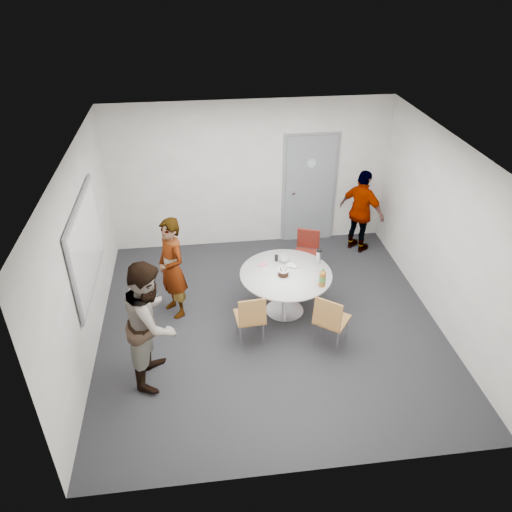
{
  "coord_description": "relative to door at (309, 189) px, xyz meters",
  "views": [
    {
      "loc": [
        -0.94,
        -5.75,
        4.84
      ],
      "look_at": [
        -0.18,
        0.25,
        1.06
      ],
      "focal_mm": 35.0,
      "sensor_mm": 36.0,
      "label": 1
    }
  ],
  "objects": [
    {
      "name": "table",
      "position": [
        -0.8,
        -2.21,
        -0.41
      ],
      "size": [
        1.37,
        1.37,
        1.01
      ],
      "color": "silver",
      "rests_on": "floor"
    },
    {
      "name": "person_main",
      "position": [
        -2.49,
        -2.01,
        -0.22
      ],
      "size": [
        0.63,
        0.7,
        1.61
      ],
      "primitive_type": "imported",
      "rotation": [
        0.0,
        0.0,
        -1.05
      ],
      "color": "#A5C6EA",
      "rests_on": "floor"
    },
    {
      "name": "whiteboard",
      "position": [
        -3.56,
        -2.28,
        0.42
      ],
      "size": [
        0.04,
        1.9,
        1.25
      ],
      "color": "gray",
      "rests_on": "wall_left"
    },
    {
      "name": "person_left",
      "position": [
        -2.72,
        -3.3,
        -0.16
      ],
      "size": [
        0.78,
        0.94,
        1.74
      ],
      "primitive_type": "imported",
      "rotation": [
        0.0,
        0.0,
        1.42
      ],
      "color": "white",
      "rests_on": "floor"
    },
    {
      "name": "wall_back",
      "position": [
        -1.1,
        0.02,
        0.32
      ],
      "size": [
        5.0,
        0.0,
        5.0
      ],
      "primitive_type": "plane",
      "rotation": [
        1.57,
        0.0,
        0.0
      ],
      "color": "beige",
      "rests_on": "floor"
    },
    {
      "name": "ceiling",
      "position": [
        -1.1,
        -2.48,
        1.67
      ],
      "size": [
        5.0,
        5.0,
        0.0
      ],
      "primitive_type": "plane",
      "rotation": [
        3.14,
        0.0,
        0.0
      ],
      "color": "silver",
      "rests_on": "wall_back"
    },
    {
      "name": "wall_right",
      "position": [
        1.4,
        -2.48,
        0.32
      ],
      "size": [
        0.0,
        5.0,
        5.0
      ],
      "primitive_type": "plane",
      "rotation": [
        1.57,
        0.0,
        -1.57
      ],
      "color": "beige",
      "rests_on": "floor"
    },
    {
      "name": "chair_far",
      "position": [
        -0.28,
        -1.22,
        -0.52
      ],
      "size": [
        0.51,
        0.54,
        0.83
      ],
      "rotation": [
        0.0,
        0.0,
        2.78
      ],
      "color": "maroon",
      "rests_on": "floor"
    },
    {
      "name": "wall_front",
      "position": [
        -1.1,
        -4.98,
        0.32
      ],
      "size": [
        5.0,
        0.0,
        5.0
      ],
      "primitive_type": "plane",
      "rotation": [
        -1.57,
        0.0,
        0.0
      ],
      "color": "beige",
      "rests_on": "floor"
    },
    {
      "name": "chair_near_left",
      "position": [
        -1.43,
        -2.89,
        -0.52
      ],
      "size": [
        0.43,
        0.46,
        0.84
      ],
      "rotation": [
        0.0,
        0.0,
        0.08
      ],
      "color": "brown",
      "rests_on": "floor"
    },
    {
      "name": "wall_left",
      "position": [
        -3.6,
        -2.48,
        0.32
      ],
      "size": [
        0.0,
        5.0,
        5.0
      ],
      "primitive_type": "plane",
      "rotation": [
        1.57,
        0.0,
        1.57
      ],
      "color": "beige",
      "rests_on": "floor"
    },
    {
      "name": "floor",
      "position": [
        -1.1,
        -2.48,
        -1.03
      ],
      "size": [
        5.0,
        5.0,
        0.0
      ],
      "primitive_type": "plane",
      "color": "black",
      "rests_on": "ground"
    },
    {
      "name": "person_right",
      "position": [
        0.85,
        -0.53,
        -0.25
      ],
      "size": [
        0.86,
        0.95,
        1.55
      ],
      "primitive_type": "imported",
      "rotation": [
        0.0,
        0.0,
        2.24
      ],
      "color": "black",
      "rests_on": "floor"
    },
    {
      "name": "chair_near_right",
      "position": [
        -0.37,
        -3.1,
        -0.5
      ],
      "size": [
        0.6,
        0.61,
        0.87
      ],
      "rotation": [
        0.0,
        0.0,
        -0.66
      ],
      "color": "brown",
      "rests_on": "floor"
    },
    {
      "name": "door",
      "position": [
        0.0,
        0.0,
        0.0
      ],
      "size": [
        1.02,
        0.17,
        2.12
      ],
      "color": "slate",
      "rests_on": "wall_back"
    }
  ]
}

